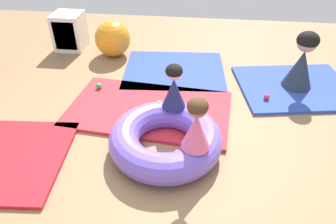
% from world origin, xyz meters
% --- Properties ---
extents(ground_plane, '(8.00, 8.00, 0.00)m').
position_xyz_m(ground_plane, '(0.00, 0.00, 0.00)').
color(ground_plane, '#93704C').
extents(gym_mat_far_left, '(1.94, 1.24, 0.04)m').
position_xyz_m(gym_mat_far_left, '(-0.21, 0.72, 0.02)').
color(gym_mat_far_left, red).
rests_on(gym_mat_far_left, ground).
extents(gym_mat_near_left, '(1.47, 1.25, 0.04)m').
position_xyz_m(gym_mat_near_left, '(-0.01, 1.69, 0.02)').
color(gym_mat_near_left, '#2D47B7').
rests_on(gym_mat_near_left, ground).
extents(gym_mat_far_right, '(1.33, 1.20, 0.04)m').
position_xyz_m(gym_mat_far_right, '(-1.49, -0.25, 0.02)').
color(gym_mat_far_right, red).
rests_on(gym_mat_far_right, ground).
extents(gym_mat_front, '(1.60, 1.37, 0.04)m').
position_xyz_m(gym_mat_front, '(1.59, 1.44, 0.02)').
color(gym_mat_front, '#2D47B7').
rests_on(gym_mat_front, ground).
extents(inflatable_cushion, '(1.09, 1.09, 0.29)m').
position_xyz_m(inflatable_cushion, '(0.07, 0.07, 0.15)').
color(inflatable_cushion, '#7056D1').
rests_on(inflatable_cushion, ground).
extents(child_in_pink, '(0.29, 0.29, 0.49)m').
position_xyz_m(child_in_pink, '(0.36, -0.16, 0.53)').
color(child_in_pink, '#E5608E').
rests_on(child_in_pink, inflatable_cushion).
extents(child_in_navy, '(0.30, 0.30, 0.47)m').
position_xyz_m(child_in_navy, '(0.11, 0.43, 0.52)').
color(child_in_navy, navy).
rests_on(child_in_navy, inflatable_cushion).
extents(adult_seated, '(0.45, 0.45, 0.73)m').
position_xyz_m(adult_seated, '(1.59, 1.44, 0.39)').
color(adult_seated, '#232D3D').
rests_on(adult_seated, gym_mat_front).
extents(play_ball_green, '(0.07, 0.07, 0.07)m').
position_xyz_m(play_ball_green, '(-0.91, 1.07, 0.08)').
color(play_ball_green, green).
rests_on(play_ball_green, gym_mat_far_left).
extents(play_ball_pink, '(0.11, 0.11, 0.11)m').
position_xyz_m(play_ball_pink, '(-0.33, 0.38, 0.09)').
color(play_ball_pink, pink).
rests_on(play_ball_pink, gym_mat_far_left).
extents(play_ball_teal, '(0.08, 0.08, 0.08)m').
position_xyz_m(play_ball_teal, '(0.02, 0.54, 0.08)').
color(play_ball_teal, teal).
rests_on(play_ball_teal, gym_mat_far_left).
extents(play_ball_orange, '(0.07, 0.07, 0.07)m').
position_xyz_m(play_ball_orange, '(-0.10, 0.77, 0.08)').
color(play_ball_orange, orange).
rests_on(play_ball_orange, gym_mat_far_left).
extents(play_ball_red, '(0.07, 0.07, 0.07)m').
position_xyz_m(play_ball_red, '(1.17, 1.07, 0.07)').
color(play_ball_red, red).
rests_on(play_ball_red, gym_mat_front).
extents(exercise_ball_large, '(0.54, 0.54, 0.54)m').
position_xyz_m(exercise_ball_large, '(-1.00, 2.13, 0.27)').
color(exercise_ball_large, orange).
rests_on(exercise_ball_large, ground).
extents(storage_cube, '(0.44, 0.44, 0.56)m').
position_xyz_m(storage_cube, '(-1.75, 2.29, 0.28)').
color(storage_cube, silver).
rests_on(storage_cube, ground).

